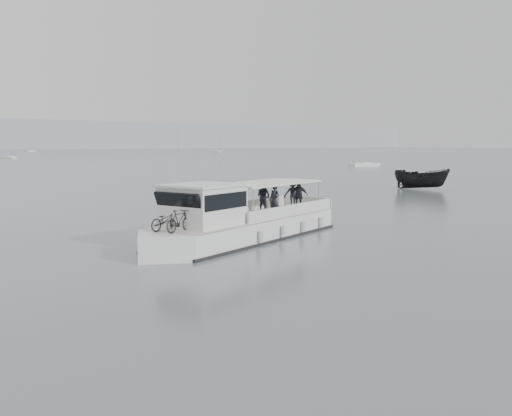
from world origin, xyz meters
TOP-DOWN VIEW (x-y plane):
  - ground at (0.00, 0.00)m, footprint 1400.00×1400.00m
  - tour_boat at (-2.34, -3.23)m, footprint 14.15×6.84m
  - dark_motorboat at (34.15, 10.92)m, footprint 4.48×6.39m

SIDE VIEW (x-z plane):
  - ground at x=0.00m, z-range 0.00..0.00m
  - tour_boat at x=-2.34m, z-range -2.00..3.96m
  - dark_motorboat at x=34.15m, z-range 0.00..2.32m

